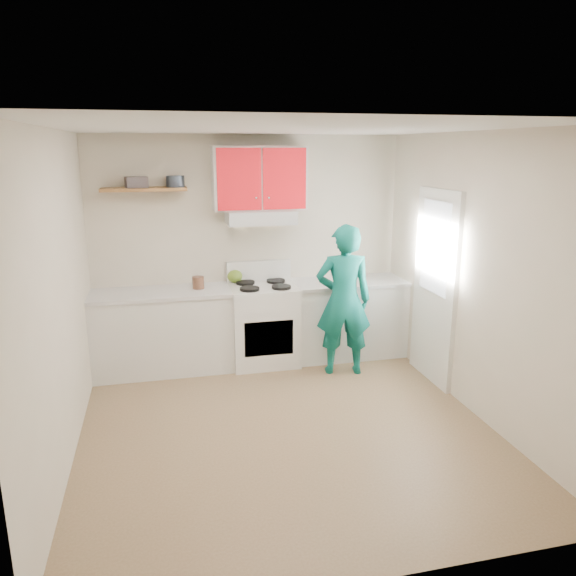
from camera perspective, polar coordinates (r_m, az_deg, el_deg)
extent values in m
plane|color=brown|center=(5.12, -0.22, -14.20)|extent=(3.80, 3.80, 0.00)
cube|color=white|center=(4.50, -0.26, 16.31)|extent=(3.60, 3.80, 0.04)
cube|color=beige|center=(6.46, -4.06, 4.11)|extent=(3.60, 0.04, 2.60)
cube|color=beige|center=(2.91, 8.35, -8.99)|extent=(3.60, 0.04, 2.60)
cube|color=beige|center=(4.59, -22.68, -1.24)|extent=(0.04, 3.80, 2.60)
cube|color=beige|center=(5.33, 18.97, 1.15)|extent=(0.04, 3.80, 2.60)
cube|color=white|center=(5.97, 15.03, 0.08)|extent=(0.05, 0.85, 2.05)
cube|color=white|center=(5.87, 15.06, 4.09)|extent=(0.01, 0.55, 0.95)
cube|color=silver|center=(6.30, -12.87, -4.48)|extent=(1.52, 0.60, 0.90)
cube|color=silver|center=(6.66, 6.23, -3.16)|extent=(1.32, 0.60, 0.90)
cube|color=white|center=(6.37, -2.56, -3.81)|extent=(0.76, 0.65, 0.92)
cube|color=silver|center=(6.21, -2.88, 7.39)|extent=(0.76, 0.44, 0.15)
cube|color=red|center=(6.22, -3.02, 11.34)|extent=(1.02, 0.33, 0.70)
cube|color=brown|center=(6.14, -14.75, 9.92)|extent=(0.90, 0.30, 0.04)
cube|color=#423A3C|center=(6.12, -15.50, 10.56)|extent=(0.25, 0.21, 0.12)
cylinder|color=#333D4C|center=(6.15, -11.65, 10.83)|extent=(0.24, 0.24, 0.12)
ellipsoid|color=#597621|center=(6.42, -5.56, 1.24)|extent=(0.20, 0.20, 0.15)
cylinder|color=#503223|center=(6.19, -9.32, 0.46)|extent=(0.16, 0.16, 0.16)
cube|color=olive|center=(6.48, 5.25, 0.57)|extent=(0.38, 0.32, 0.02)
cube|color=red|center=(6.65, 10.54, 0.69)|extent=(0.35, 0.32, 0.01)
imported|color=#0B655C|center=(6.00, 5.81, -1.27)|extent=(0.67, 0.50, 1.67)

